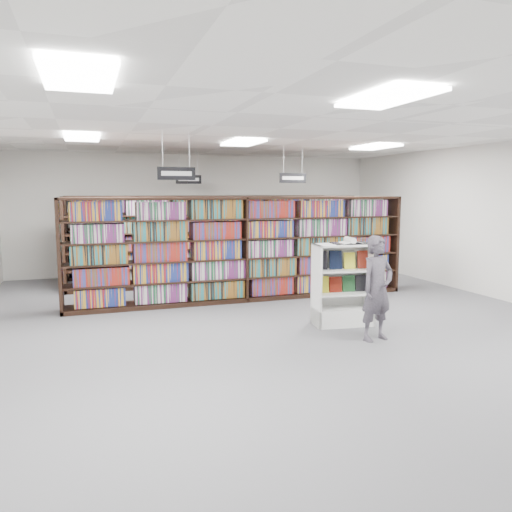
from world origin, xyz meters
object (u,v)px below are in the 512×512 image
object	(u,v)px
open_book	(351,242)
shopper	(377,288)
endcap_display	(342,297)
bookshelf_row_near	(243,249)

from	to	relation	value
open_book	shopper	xyz separation A→B (m)	(-0.06, -0.93, -0.60)
shopper	endcap_display	bearing A→B (deg)	80.22
endcap_display	shopper	world-z (taller)	shopper
bookshelf_row_near	open_book	distance (m)	2.63
endcap_display	open_book	world-z (taller)	open_book
open_book	bookshelf_row_near	bearing A→B (deg)	121.95
bookshelf_row_near	endcap_display	distance (m)	2.60
open_book	shopper	bearing A→B (deg)	-87.15
bookshelf_row_near	endcap_display	bearing A→B (deg)	-66.84
endcap_display	bookshelf_row_near	bearing A→B (deg)	120.62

